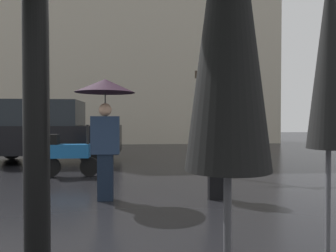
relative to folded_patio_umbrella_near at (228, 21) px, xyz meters
name	(u,v)px	position (x,y,z in m)	size (l,w,h in m)	color
folded_patio_umbrella_near	(228,21)	(0.00, 0.00, 0.00)	(0.47, 0.47, 2.64)	black
folded_patio_umbrella_far	(329,69)	(0.96, 0.76, -0.07)	(0.43, 0.43, 2.56)	black
pedestrian_with_umbrella	(105,105)	(-0.95, 3.95, -0.19)	(1.00, 1.00, 2.03)	black
pedestrian_with_bag	(217,147)	(0.93, 3.86, -0.90)	(0.49, 0.24, 1.57)	black
parked_scooter	(68,153)	(-2.06, 6.24, -1.24)	(1.37, 0.32, 1.23)	black
parked_car_left	(46,131)	(-3.34, 8.87, -0.81)	(4.55, 2.07, 1.96)	black
street_signpost	(217,101)	(1.46, 5.99, 0.02)	(1.08, 0.08, 2.98)	black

